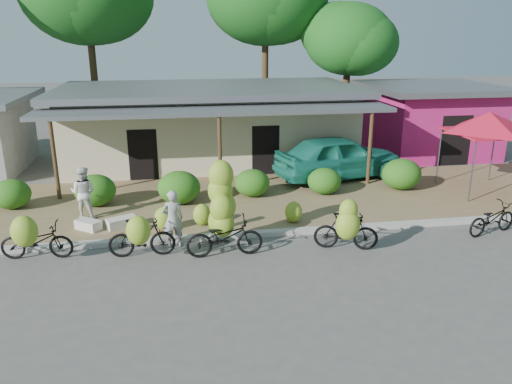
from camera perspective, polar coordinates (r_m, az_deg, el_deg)
ground at (r=12.59m, az=-1.37°, el=-8.78°), size 100.00×100.00×0.00m
sidewalk at (r=17.15m, az=-3.69°, el=-1.15°), size 60.00×6.00×0.12m
curb at (r=14.36m, az=-2.48°, el=-4.96°), size 60.00×0.25×0.15m
shop_main at (r=22.47m, az=-5.31°, el=7.78°), size 13.00×8.50×3.35m
shop_pink at (r=25.50m, az=19.17°, el=7.97°), size 6.00×6.00×3.25m
tree_near_right at (r=27.23m, az=10.09°, el=17.05°), size 4.72×4.56×7.11m
hedge_0 at (r=18.06m, az=-26.20°, el=-0.21°), size 1.24×1.12×0.97m
hedge_1 at (r=17.29m, az=-17.91°, el=0.19°), size 1.35×1.21×1.05m
hedge_2 at (r=16.84m, az=-8.79°, el=0.51°), size 1.42×1.28×1.11m
hedge_3 at (r=17.41m, az=-0.44°, el=1.05°), size 1.23×1.11×0.96m
hedge_4 at (r=17.83m, az=7.82°, el=1.25°), size 1.20×1.08×0.93m
hedge_5 at (r=18.94m, az=16.29°, el=1.97°), size 1.44×1.30×1.12m
red_canopy at (r=19.38m, az=25.05°, el=7.23°), size 3.50×3.50×2.86m
bike_far_left at (r=13.99m, az=-24.01°, el=-4.95°), size 1.89×1.32×1.42m
bike_left at (r=13.22m, az=-13.00°, el=-4.97°), size 1.75×1.17×1.37m
bike_center at (r=13.16m, az=-3.79°, el=-3.07°), size 2.01×1.19×2.46m
bike_right at (r=13.43m, az=10.31°, el=-4.07°), size 1.79×1.38×1.63m
bike_far_right at (r=16.02m, az=25.38°, el=-2.78°), size 1.89×1.11×0.94m
loose_banana_a at (r=14.73m, az=-10.48°, el=-3.00°), size 0.56×0.48×0.70m
loose_banana_b at (r=14.92m, az=-6.20°, el=-2.59°), size 0.53×0.45×0.67m
loose_banana_c at (r=15.10m, az=4.32°, el=-2.30°), size 0.53×0.45×0.66m
sack_near at (r=15.26m, az=-15.09°, el=-3.39°), size 0.94×0.72×0.30m
sack_far at (r=15.40m, az=-18.62°, el=-3.57°), size 0.83×0.76×0.28m
vendor at (r=13.71m, az=-9.49°, el=-3.04°), size 0.64×0.48×1.62m
bystander at (r=16.20m, az=-19.13°, el=-0.03°), size 0.91×0.78×1.63m
teal_van at (r=19.74m, az=9.41°, el=3.99°), size 5.39×3.20×1.72m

